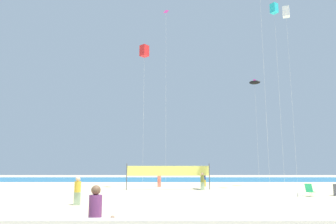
{
  "coord_description": "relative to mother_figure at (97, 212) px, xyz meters",
  "views": [
    {
      "loc": [
        -0.42,
        -19.22,
        2.14
      ],
      "look_at": [
        -0.54,
        6.62,
        6.56
      ],
      "focal_mm": 34.05,
      "sensor_mm": 36.0,
      "label": 1
    }
  ],
  "objects": [
    {
      "name": "ocean_band",
      "position": [
        2.47,
        45.29,
        -0.86
      ],
      "size": [
        120.0,
        20.0,
        0.01
      ],
      "primitive_type": "cube",
      "color": "#1E6B99",
      "rests_on": "ground"
    },
    {
      "name": "kite_red_box",
      "position": [
        -0.42,
        22.4,
        13.16
      ],
      "size": [
        1.03,
        1.03,
        14.62
      ],
      "color": "silver",
      "rests_on": "ground"
    },
    {
      "name": "kite_white_box",
      "position": [
        15.08,
        23.42,
        18.02
      ],
      "size": [
        0.94,
        0.94,
        19.5
      ],
      "color": "silver",
      "rests_on": "ground"
    },
    {
      "name": "beachgoer_olive_shirt",
      "position": [
        5.21,
        20.48,
        -0.03
      ],
      "size": [
        0.36,
        0.36,
        1.56
      ],
      "rotation": [
        0.0,
        0.0,
        0.74
      ],
      "color": "#99B28C",
      "rests_on": "ground"
    },
    {
      "name": "beach_handbag",
      "position": [
        11.56,
        14.26,
        -0.72
      ],
      "size": [
        0.36,
        0.18,
        0.29
      ],
      "primitive_type": "cube",
      "color": "white",
      "rests_on": "ground"
    },
    {
      "name": "kite_magenta_diamond",
      "position": [
        1.79,
        25.5,
        18.52
      ],
      "size": [
        0.64,
        0.63,
        20.27
      ],
      "color": "silver",
      "rests_on": "ground"
    },
    {
      "name": "beachgoer_mustard_shirt",
      "position": [
        -3.04,
        9.09,
        -0.02
      ],
      "size": [
        0.36,
        0.36,
        1.57
      ],
      "rotation": [
        0.0,
        0.0,
        0.12
      ],
      "color": "#99B28C",
      "rests_on": "ground"
    },
    {
      "name": "volleyball_net",
      "position": [
        2.09,
        20.97,
        0.77
      ],
      "size": [
        7.81,
        0.72,
        2.4
      ],
      "color": "#4C4C51",
      "rests_on": "ground"
    },
    {
      "name": "folding_beach_chair",
      "position": [
        12.35,
        14.43,
        -0.4
      ],
      "size": [
        0.52,
        0.65,
        0.89
      ],
      "rotation": [
        0.0,
        0.0,
        0.31
      ],
      "color": "#1E8C4C",
      "rests_on": "ground"
    },
    {
      "name": "ground_plane",
      "position": [
        2.47,
        9.93,
        -0.86
      ],
      "size": [
        120.0,
        120.0,
        0.0
      ],
      "primitive_type": "plane",
      "color": "beige"
    },
    {
      "name": "kite_cyan_box",
      "position": [
        12.61,
        20.14,
        16.7
      ],
      "size": [
        0.83,
        0.83,
        18.1
      ],
      "color": "silver",
      "rests_on": "ground"
    },
    {
      "name": "beachgoer_navy_shirt",
      "position": [
        5.95,
        25.82,
        -0.02
      ],
      "size": [
        0.36,
        0.36,
        1.58
      ],
      "rotation": [
        0.0,
        0.0,
        2.61
      ],
      "color": "gold",
      "rests_on": "ground"
    },
    {
      "name": "mother_figure",
      "position": [
        0.0,
        0.0,
        0.0
      ],
      "size": [
        0.37,
        0.37,
        1.61
      ],
      "rotation": [
        0.0,
        0.0,
        0.31
      ],
      "color": "white",
      "rests_on": "ground"
    },
    {
      "name": "beachgoer_coral_shirt",
      "position": [
        1.12,
        25.07,
        0.04
      ],
      "size": [
        0.39,
        0.39,
        1.69
      ],
      "rotation": [
        0.0,
        0.0,
        4.09
      ],
      "color": "#EA7260",
      "rests_on": "ground"
    },
    {
      "name": "kite_black_inflatable",
      "position": [
        12.52,
        27.96,
        11.25
      ],
      "size": [
        1.44,
        1.23,
        12.52
      ],
      "color": "silver",
      "rests_on": "ground"
    }
  ]
}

